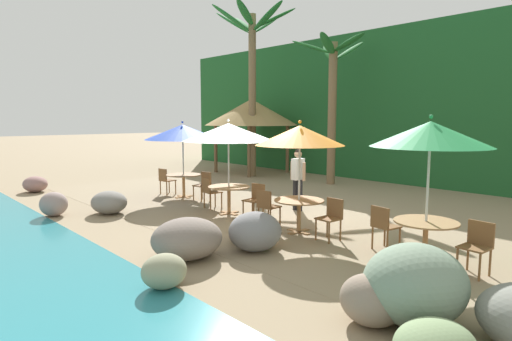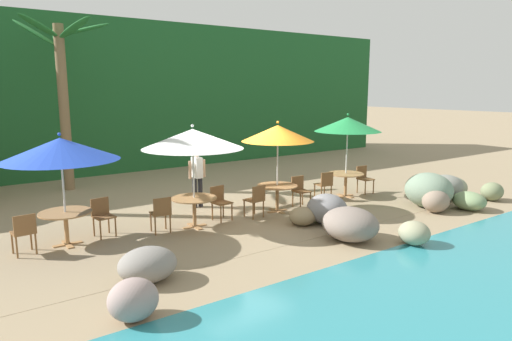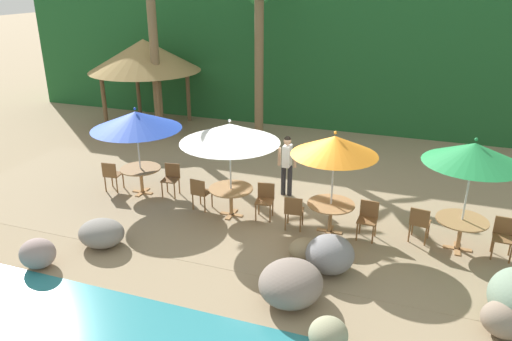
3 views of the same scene
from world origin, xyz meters
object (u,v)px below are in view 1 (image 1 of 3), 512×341
object	(u,v)px
umbrella_green	(430,134)
waiter_in_white	(298,175)
chair_green_seaward	(477,244)
chair_white_seaward	(255,198)
chair_green_inland	(383,224)
palm_tree_second	(332,89)
umbrella_white	(228,132)
dining_table_green	(426,228)
palapa_hut	(251,113)
umbrella_orange	(300,136)
palm_tree_nearest	(252,62)
chair_orange_seaward	(331,216)
dining_table_orange	(299,205)
dining_table_blue	(184,178)
chair_blue_seaward	(204,184)
umbrella_blue	(183,132)
chair_white_inland	(210,191)
chair_blue_inland	(166,179)
dining_table_white	(229,191)
chair_orange_inland	(267,205)

from	to	relation	value
umbrella_green	waiter_in_white	size ratio (longest dim) A/B	1.52
chair_green_seaward	chair_white_seaward	bearing A→B (deg)	179.68
chair_green_seaward	chair_green_inland	distance (m)	1.71
palm_tree_second	umbrella_white	bearing A→B (deg)	-76.88
dining_table_green	palapa_hut	bearing A→B (deg)	151.92
chair_white_seaward	umbrella_green	size ratio (longest dim) A/B	0.34
umbrella_orange	palm_tree_nearest	bearing A→B (deg)	144.54
chair_white_seaward	chair_orange_seaward	world-z (taller)	same
chair_green_inland	palapa_hut	bearing A→B (deg)	150.19
chair_white_seaward	umbrella_green	bearing A→B (deg)	-0.74
chair_white_seaward	palm_tree_second	size ratio (longest dim) A/B	0.16
dining_table_orange	chair_orange_seaward	distance (m)	0.86
dining_table_blue	chair_orange_seaward	size ratio (longest dim) A/B	1.26
chair_blue_seaward	umbrella_white	distance (m)	2.69
umbrella_orange	palapa_hut	world-z (taller)	palapa_hut
umbrella_blue	chair_blue_seaward	size ratio (longest dim) A/B	2.80
dining_table_blue	chair_green_inland	bearing A→B (deg)	-1.99
chair_green_seaward	umbrella_green	bearing A→B (deg)	-178.08
chair_white_inland	waiter_in_white	size ratio (longest dim) A/B	0.51
chair_blue_inland	dining_table_white	xyz separation A→B (m)	(3.69, -0.26, 0.10)
umbrella_green	dining_table_blue	bearing A→B (deg)	177.96
dining_table_white	chair_orange_inland	bearing A→B (deg)	-7.24
dining_table_orange	chair_green_inland	distance (m)	1.99
palapa_hut	palm_tree_nearest	bearing A→B (deg)	-40.44
dining_table_orange	palm_tree_nearest	world-z (taller)	palm_tree_nearest
umbrella_white	palm_tree_nearest	distance (m)	8.02
chair_white_seaward	palm_tree_second	bearing A→B (deg)	110.80
chair_white_seaward	umbrella_blue	bearing A→B (deg)	176.38
chair_blue_inland	chair_green_inland	bearing A→B (deg)	-0.63
palm_tree_second	waiter_in_white	bearing A→B (deg)	-62.10
chair_orange_seaward	palapa_hut	bearing A→B (deg)	146.72
dining_table_orange	dining_table_green	bearing A→B (deg)	3.44
chair_orange_seaward	palm_tree_second	xyz separation A→B (m)	(-4.81, 6.15, 3.11)
chair_green_seaward	palm_tree_nearest	bearing A→B (deg)	155.08
dining_table_blue	waiter_in_white	world-z (taller)	waiter_in_white
umbrella_green	dining_table_green	distance (m)	1.64
chair_blue_inland	umbrella_orange	distance (m)	6.43
chair_orange_seaward	chair_white_inland	bearing A→B (deg)	-179.79
umbrella_blue	waiter_in_white	bearing A→B (deg)	17.63
dining_table_white	dining_table_green	size ratio (longest dim) A/B	1.00
waiter_in_white	umbrella_orange	bearing A→B (deg)	-47.09
umbrella_blue	umbrella_green	bearing A→B (deg)	-2.04
chair_blue_seaward	chair_white_inland	size ratio (longest dim) A/B	1.00
umbrella_orange	dining_table_green	size ratio (longest dim) A/B	2.26
umbrella_white	palm_tree_nearest	size ratio (longest dim) A/B	0.35
chair_white_inland	dining_table_green	bearing A→B (deg)	1.21
dining_table_green	chair_blue_inland	bearing A→B (deg)	179.20
umbrella_orange	chair_orange_seaward	xyz separation A→B (m)	(0.85, 0.05, -1.64)
palm_tree_nearest	palapa_hut	size ratio (longest dim) A/B	1.66
chair_white_seaward	dining_table_green	xyz separation A→B (m)	(4.51, -0.06, 0.10)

